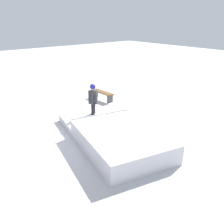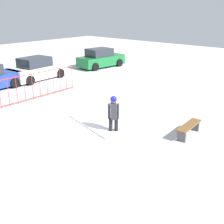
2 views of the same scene
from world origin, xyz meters
name	(u,v)px [view 1 (image 1 of 2)]	position (x,y,z in m)	size (l,w,h in m)	color
ground_plane	(98,136)	(0.00, 0.00, 0.00)	(60.00, 60.00, 0.00)	silver
skate_ramp	(115,136)	(-0.90, -0.14, 0.32)	(5.85, 3.75, 0.74)	silver
skater	(93,99)	(1.48, -0.85, 1.01)	(0.43, 0.42, 1.73)	black
skateboard	(86,115)	(2.01, -0.80, 0.08)	(0.80, 0.55, 0.09)	black
park_bench	(102,94)	(3.61, -2.99, 0.36)	(1.62, 0.49, 0.48)	brown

